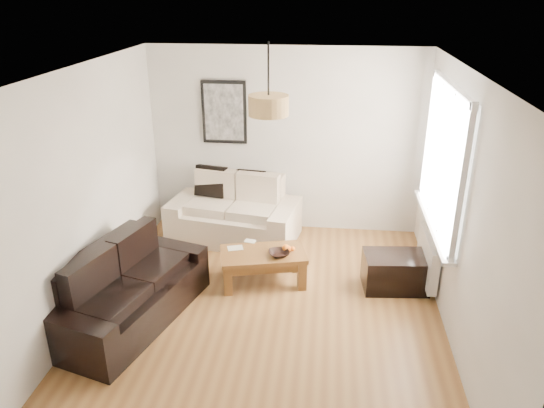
# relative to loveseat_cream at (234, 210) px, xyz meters

# --- Properties ---
(floor) EXTENTS (4.50, 4.50, 0.00)m
(floor) POSITION_rel_loveseat_cream_xyz_m (0.67, -1.78, -0.43)
(floor) COLOR brown
(floor) RESTS_ON ground
(ceiling) EXTENTS (3.80, 4.50, 0.00)m
(ceiling) POSITION_rel_loveseat_cream_xyz_m (0.67, -1.78, 2.17)
(ceiling) COLOR white
(ceiling) RESTS_ON floor
(wall_back) EXTENTS (3.80, 0.04, 2.60)m
(wall_back) POSITION_rel_loveseat_cream_xyz_m (0.67, 0.47, 0.87)
(wall_back) COLOR silver
(wall_back) RESTS_ON floor
(wall_front) EXTENTS (3.80, 0.04, 2.60)m
(wall_front) POSITION_rel_loveseat_cream_xyz_m (0.67, -4.03, 0.87)
(wall_front) COLOR silver
(wall_front) RESTS_ON floor
(wall_left) EXTENTS (0.04, 4.50, 2.60)m
(wall_left) POSITION_rel_loveseat_cream_xyz_m (-1.23, -1.78, 0.87)
(wall_left) COLOR silver
(wall_left) RESTS_ON floor
(wall_right) EXTENTS (0.04, 4.50, 2.60)m
(wall_right) POSITION_rel_loveseat_cream_xyz_m (2.57, -1.78, 0.87)
(wall_right) COLOR silver
(wall_right) RESTS_ON floor
(window_bay) EXTENTS (0.14, 1.90, 1.60)m
(window_bay) POSITION_rel_loveseat_cream_xyz_m (2.53, -0.98, 1.17)
(window_bay) COLOR white
(window_bay) RESTS_ON wall_right
(radiator) EXTENTS (0.10, 0.90, 0.52)m
(radiator) POSITION_rel_loveseat_cream_xyz_m (2.49, -0.98, -0.05)
(radiator) COLOR white
(radiator) RESTS_ON wall_right
(poster) EXTENTS (0.62, 0.04, 0.87)m
(poster) POSITION_rel_loveseat_cream_xyz_m (-0.18, 0.44, 1.27)
(poster) COLOR black
(poster) RESTS_ON wall_back
(pendant_shade) EXTENTS (0.40, 0.40, 0.20)m
(pendant_shade) POSITION_rel_loveseat_cream_xyz_m (0.67, -1.48, 1.80)
(pendant_shade) COLOR tan
(pendant_shade) RESTS_ON ceiling
(loveseat_cream) EXTENTS (1.87, 1.23, 0.87)m
(loveseat_cream) POSITION_rel_loveseat_cream_xyz_m (0.00, 0.00, 0.00)
(loveseat_cream) COLOR beige
(loveseat_cream) RESTS_ON floor
(sofa_leather) EXTENTS (1.37, 2.02, 0.80)m
(sofa_leather) POSITION_rel_loveseat_cream_xyz_m (-0.76, -2.03, -0.03)
(sofa_leather) COLOR black
(sofa_leather) RESTS_ON floor
(coffee_table) EXTENTS (1.10, 0.77, 0.41)m
(coffee_table) POSITION_rel_loveseat_cream_xyz_m (0.56, -1.14, -0.23)
(coffee_table) COLOR brown
(coffee_table) RESTS_ON floor
(ottoman) EXTENTS (0.78, 0.54, 0.42)m
(ottoman) POSITION_rel_loveseat_cream_xyz_m (2.12, -1.08, -0.22)
(ottoman) COLOR black
(ottoman) RESTS_ON floor
(cushion_left) EXTENTS (0.46, 0.22, 0.44)m
(cushion_left) POSITION_rel_loveseat_cream_xyz_m (-0.36, 0.21, 0.33)
(cushion_left) COLOR black
(cushion_left) RESTS_ON loveseat_cream
(cushion_right) EXTENTS (0.41, 0.18, 0.40)m
(cushion_right) POSITION_rel_loveseat_cream_xyz_m (0.21, 0.21, 0.31)
(cushion_right) COLOR black
(cushion_right) RESTS_ON loveseat_cream
(fruit_bowl) EXTENTS (0.30, 0.30, 0.06)m
(fruit_bowl) POSITION_rel_loveseat_cream_xyz_m (0.76, -1.20, 0.00)
(fruit_bowl) COLOR black
(fruit_bowl) RESTS_ON coffee_table
(orange_a) EXTENTS (0.07, 0.07, 0.07)m
(orange_a) POSITION_rel_loveseat_cream_xyz_m (0.86, -1.09, 0.01)
(orange_a) COLOR orange
(orange_a) RESTS_ON fruit_bowl
(orange_b) EXTENTS (0.07, 0.07, 0.06)m
(orange_b) POSITION_rel_loveseat_cream_xyz_m (0.91, -1.09, 0.01)
(orange_b) COLOR orange
(orange_b) RESTS_ON fruit_bowl
(orange_c) EXTENTS (0.10, 0.10, 0.09)m
(orange_c) POSITION_rel_loveseat_cream_xyz_m (0.82, -1.08, 0.01)
(orange_c) COLOR orange
(orange_c) RESTS_ON fruit_bowl
(papers) EXTENTS (0.21, 0.18, 0.01)m
(papers) POSITION_rel_loveseat_cream_xyz_m (0.21, -1.08, -0.02)
(papers) COLOR beige
(papers) RESTS_ON coffee_table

